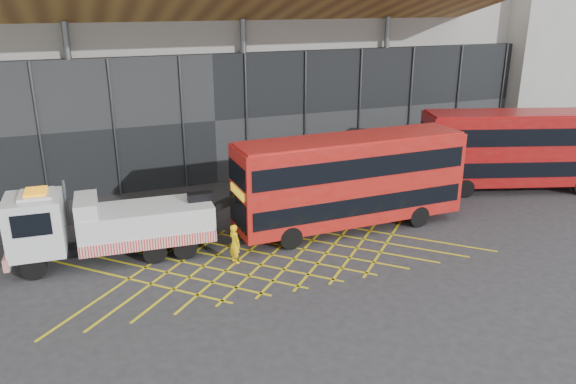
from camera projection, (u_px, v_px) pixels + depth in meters
name	position (u px, v px, depth m)	size (l,w,h in m)	color
ground_plane	(238.00, 260.00, 25.27)	(120.00, 120.00, 0.00)	#2C2C2E
road_markings	(272.00, 255.00, 25.82)	(19.96, 7.16, 0.01)	yellow
construction_building	(186.00, 31.00, 39.15)	(55.00, 23.97, 18.00)	gray
east_building	(547.00, 12.00, 47.05)	(15.00, 12.00, 20.00)	gray
recovery_truck	(106.00, 225.00, 24.87)	(10.44, 3.00, 3.63)	black
bus_towed	(350.00, 178.00, 27.99)	(11.83, 2.97, 4.79)	#AD140F
bus_second	(522.00, 147.00, 33.72)	(12.09, 6.24, 4.83)	maroon
worker	(235.00, 244.00, 24.82)	(0.66, 0.43, 1.81)	yellow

